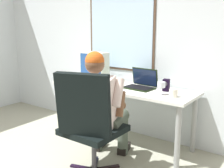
% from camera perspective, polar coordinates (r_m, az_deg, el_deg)
% --- Properties ---
extents(wall_rear, '(4.79, 0.08, 2.64)m').
position_cam_1_polar(wall_rear, '(3.77, 1.58, 10.03)').
color(wall_rear, silver).
rests_on(wall_rear, ground).
extents(desk, '(1.88, 0.61, 0.73)m').
position_cam_1_polar(desk, '(3.41, 1.96, -1.97)').
color(desk, gray).
rests_on(desk, ground).
extents(office_chair, '(0.60, 0.63, 1.07)m').
position_cam_1_polar(office_chair, '(2.59, -4.98, -7.54)').
color(office_chair, black).
rests_on(office_chair, ground).
extents(person_seated, '(0.65, 0.84, 1.23)m').
position_cam_1_polar(person_seated, '(2.82, -2.54, -4.79)').
color(person_seated, '#495648').
rests_on(person_seated, ground).
extents(crt_monitor, '(0.41, 0.23, 0.40)m').
position_cam_1_polar(crt_monitor, '(3.67, -3.75, 4.01)').
color(crt_monitor, beige).
rests_on(crt_monitor, desk).
extents(laptop, '(0.38, 0.30, 0.23)m').
position_cam_1_polar(laptop, '(3.31, 6.22, 0.24)').
color(laptop, black).
rests_on(laptop, desk).
extents(wine_glass, '(0.09, 0.09, 0.15)m').
position_cam_1_polar(wine_glass, '(3.00, 10.36, -0.28)').
color(wine_glass, silver).
rests_on(wine_glass, desk).
extents(desk_speaker, '(0.08, 0.09, 0.14)m').
position_cam_1_polar(desk_speaker, '(3.19, 11.36, -0.23)').
color(desk_speaker, black).
rests_on(desk_speaker, desk).
extents(book_stack, '(0.21, 0.16, 0.04)m').
position_cam_1_polar(book_stack, '(3.40, 0.07, -0.03)').
color(book_stack, '#B42F2D').
rests_on(book_stack, desk).
extents(coffee_mug, '(0.09, 0.09, 0.08)m').
position_cam_1_polar(coffee_mug, '(2.94, 12.84, -1.88)').
color(coffee_mug, beige).
rests_on(coffee_mug, desk).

